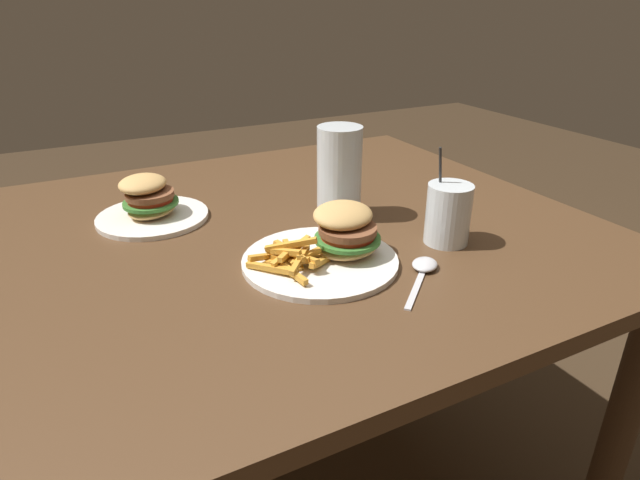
{
  "coord_description": "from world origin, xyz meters",
  "views": [
    {
      "loc": [
        -0.36,
        -0.89,
        1.19
      ],
      "look_at": [
        0.02,
        -0.17,
        0.81
      ],
      "focal_mm": 30.0,
      "sensor_mm": 36.0,
      "label": 1
    }
  ],
  "objects": [
    {
      "name": "dining_table",
      "position": [
        0.0,
        0.0,
        0.66
      ],
      "size": [
        1.23,
        1.04,
        0.77
      ],
      "color": "#4C331E",
      "rests_on": "ground_plane"
    },
    {
      "name": "meal_plate_near",
      "position": [
        0.04,
        -0.17,
        0.8
      ],
      "size": [
        0.27,
        0.27,
        0.1
      ],
      "color": "white",
      "rests_on": "dining_table"
    },
    {
      "name": "beer_glass",
      "position": [
        0.15,
        0.0,
        0.86
      ],
      "size": [
        0.09,
        0.09,
        0.18
      ],
      "color": "silver",
      "rests_on": "dining_table"
    },
    {
      "name": "juice_glass",
      "position": [
        0.26,
        -0.2,
        0.82
      ],
      "size": [
        0.08,
        0.08,
        0.18
      ],
      "color": "silver",
      "rests_on": "dining_table"
    },
    {
      "name": "spoon",
      "position": [
        0.16,
        -0.27,
        0.77
      ],
      "size": [
        0.14,
        0.13,
        0.01
      ],
      "rotation": [
        0.0,
        0.0,
        0.74
      ],
      "color": "silver",
      "rests_on": "dining_table"
    },
    {
      "name": "meal_plate_far",
      "position": [
        -0.2,
        0.16,
        0.8
      ],
      "size": [
        0.22,
        0.22,
        0.09
      ],
      "color": "white",
      "rests_on": "dining_table"
    }
  ]
}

